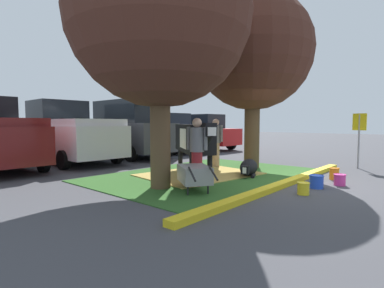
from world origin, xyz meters
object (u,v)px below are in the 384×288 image
pickup_truck_black (67,133)px  person_handler (197,150)px  person_visitor_near (216,141)px  bucket_yellow (303,188)px  calf_lying (249,168)px  sedan_blue (166,133)px  shade_tree_right (253,52)px  parking_sign (359,130)px  bucket_blue (316,181)px  wheelbarrow (194,175)px  bucket_orange (334,173)px  shade_tree_left (159,16)px  bucket_pink (340,180)px  suv_dark_grey (129,129)px  cow_holstein (195,139)px  sedan_red (202,132)px

pickup_truck_black → person_handler: bearing=-91.2°
person_visitor_near → bucket_yellow: person_visitor_near is taller
calf_lying → sedan_blue: bearing=64.4°
shade_tree_right → bucket_yellow: (-2.67, -2.79, -3.74)m
pickup_truck_black → calf_lying: bearing=-74.3°
parking_sign → bucket_blue: 4.22m
shade_tree_right → bucket_yellow: 5.38m
person_visitor_near → pickup_truck_black: size_ratio=0.30×
wheelbarrow → bucket_orange: (3.57, -1.89, -0.22)m
person_handler → shade_tree_left: bearing=144.2°
calf_lying → bucket_pink: calf_lying is taller
person_handler → suv_dark_grey: suv_dark_grey is taller
shade_tree_right → bucket_orange: (-0.45, -2.78, -3.71)m
suv_dark_grey → parking_sign: bearing=-70.8°
person_handler → bucket_yellow: size_ratio=6.14×
cow_holstein → shade_tree_right: bearing=-11.3°
wheelbarrow → person_visitor_near: bearing=29.4°
person_handler → bucket_yellow: person_handler is taller
bucket_blue → pickup_truck_black: bearing=99.9°
cow_holstein → bucket_pink: size_ratio=9.47×
person_visitor_near → bucket_pink: person_visitor_near is taller
shade_tree_left → bucket_yellow: 4.93m
suv_dark_grey → bucket_blue: bearing=-97.1°
shade_tree_right → person_visitor_near: 3.23m
calf_lying → bucket_pink: (0.30, -2.36, -0.09)m
shade_tree_left → wheelbarrow: 3.64m
shade_tree_left → person_visitor_near: (3.47, 1.00, -3.03)m
bucket_blue → sedan_red: 10.75m
cow_holstein → sedan_red: (6.90, 5.40, -0.08)m
parking_sign → sedan_red: sedan_red is taller
suv_dark_grey → sedan_red: size_ratio=1.05×
calf_lying → suv_dark_grey: 6.67m
calf_lying → person_handler: bearing=175.3°
cow_holstein → parking_sign: 5.67m
shade_tree_left → cow_holstein: shade_tree_left is taller
shade_tree_left → sedan_red: 10.96m
bucket_blue → sedan_blue: bearing=67.5°
person_handler → sedan_blue: bearing=51.3°
shade_tree_right → pickup_truck_black: size_ratio=1.08×
bucket_orange → parking_sign: bearing=0.1°
sedan_blue → wheelbarrow: bearing=-129.7°
parking_sign → pickup_truck_black: (-5.62, 8.98, -0.18)m
person_visitor_near → bucket_orange: size_ratio=5.17×
sedan_blue → pickup_truck_black: bearing=-179.9°
person_handler → person_visitor_near: 3.14m
person_visitor_near → bucket_blue: bearing=-105.8°
parking_sign → person_visitor_near: bearing=129.1°
person_handler → wheelbarrow: (-0.47, -0.31, -0.49)m
shade_tree_left → bucket_orange: 6.00m
bucket_pink → bucket_orange: size_ratio=0.90×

